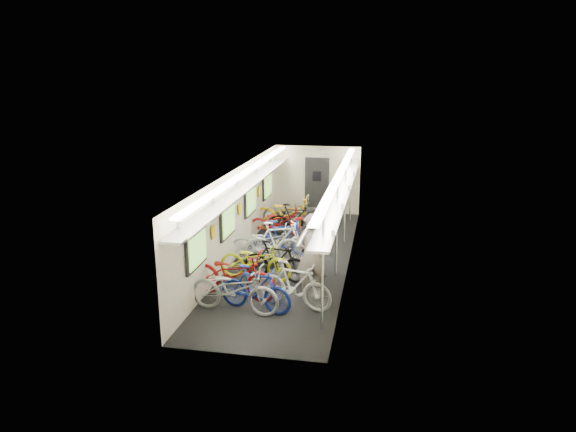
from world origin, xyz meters
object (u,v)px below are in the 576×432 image
at_px(bicycle_0, 234,289).
at_px(bicycle_1, 255,289).
at_px(passenger_mid, 311,242).
at_px(backpack, 317,227).
at_px(passenger_near, 310,255).

distance_m(bicycle_0, bicycle_1, 0.43).
xyz_separation_m(passenger_mid, backpack, (0.15, -0.14, 0.42)).
relative_size(passenger_near, passenger_mid, 1.11).
bearing_deg(bicycle_0, passenger_mid, -21.19).
xyz_separation_m(bicycle_1, passenger_mid, (0.85, 2.20, 0.37)).
distance_m(passenger_mid, backpack, 0.47).
xyz_separation_m(bicycle_1, backpack, (1.01, 2.06, 0.79)).
bearing_deg(backpack, passenger_mid, 122.77).
xyz_separation_m(bicycle_0, passenger_mid, (1.26, 2.33, 0.35)).
relative_size(bicycle_0, passenger_mid, 1.14).
height_order(bicycle_0, passenger_mid, passenger_mid).
height_order(bicycle_0, passenger_near, passenger_near).
xyz_separation_m(passenger_near, passenger_mid, (-0.15, 1.22, -0.09)).
relative_size(bicycle_0, bicycle_1, 1.19).
height_order(passenger_near, passenger_mid, passenger_near).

